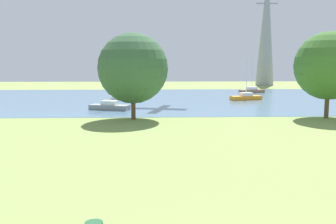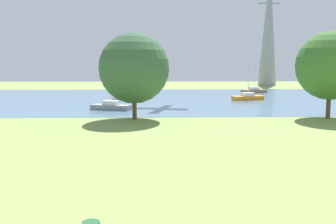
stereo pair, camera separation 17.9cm
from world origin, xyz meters
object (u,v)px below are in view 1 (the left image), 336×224
sailboat_brown (252,90)px  sailboat_orange (246,97)px  tree_west_far (329,66)px  sailboat_white (127,97)px  tree_east_far (133,68)px  electricity_pylon (266,27)px  sailboat_gray (109,106)px

sailboat_brown → sailboat_orange: 13.75m
sailboat_orange → tree_west_far: tree_west_far is taller
sailboat_orange → sailboat_white: bearing=176.3°
tree_east_far → tree_west_far: 19.63m
sailboat_orange → sailboat_brown: bearing=71.9°
sailboat_brown → electricity_pylon: bearing=68.4°
sailboat_gray → electricity_pylon: size_ratio=0.23×
sailboat_orange → tree_west_far: 19.57m
tree_east_far → tree_west_far: tree_west_far is taller
tree_west_far → electricity_pylon: bearing=80.0°
sailboat_gray → sailboat_white: bearing=84.7°
sailboat_orange → electricity_pylon: 40.77m
sailboat_brown → sailboat_gray: size_ratio=1.11×
sailboat_white → tree_west_far: tree_west_far is taller
sailboat_gray → sailboat_white: (1.16, 12.45, 0.02)m
sailboat_white → electricity_pylon: 48.83m
electricity_pylon → sailboat_gray: bearing=-124.5°
sailboat_white → tree_west_far: bearing=-42.3°
sailboat_orange → tree_east_far: (-15.90, -18.79, 4.61)m
tree_west_far → electricity_pylon: 56.14m
sailboat_white → electricity_pylon: electricity_pylon is taller
sailboat_brown → tree_west_far: tree_west_far is taller
sailboat_brown → sailboat_gray: 33.80m
sailboat_gray → tree_west_far: bearing=-17.7°
tree_east_far → tree_west_far: bearing=0.6°
sailboat_gray → electricity_pylon: (32.51, 47.29, 13.71)m
sailboat_orange → tree_west_far: size_ratio=0.70×
sailboat_gray → tree_east_far: bearing=-66.5°
tree_east_far → electricity_pylon: electricity_pylon is taller
sailboat_orange → electricity_pylon: (13.36, 36.00, 13.72)m
sailboat_brown → sailboat_white: size_ratio=0.92×
sailboat_orange → electricity_pylon: electricity_pylon is taller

